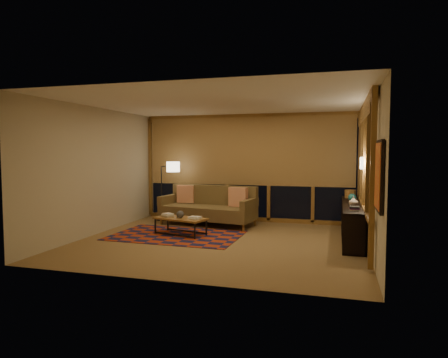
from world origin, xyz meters
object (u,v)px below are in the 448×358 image
(sofa, at_px, (208,206))
(coffee_table, at_px, (181,226))
(floor_lamp, at_px, (162,191))
(bookshelf, at_px, (352,221))

(sofa, distance_m, coffee_table, 1.28)
(coffee_table, xyz_separation_m, floor_lamp, (-1.15, 1.56, 0.57))
(sofa, relative_size, coffee_table, 2.03)
(bookshelf, bearing_deg, floor_lamp, 168.82)
(sofa, bearing_deg, floor_lamp, 175.08)
(bookshelf, bearing_deg, coffee_table, -169.53)
(sofa, relative_size, bookshelf, 0.78)
(sofa, xyz_separation_m, coffee_table, (-0.19, -1.24, -0.28))
(coffee_table, bearing_deg, bookshelf, 24.69)
(floor_lamp, relative_size, bookshelf, 0.53)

